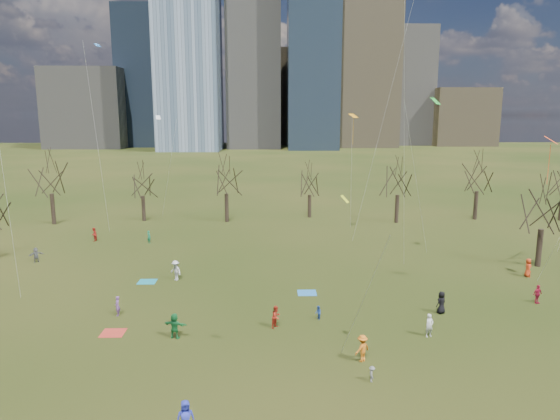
{
  "coord_description": "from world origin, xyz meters",
  "views": [
    {
      "loc": [
        -0.84,
        -29.57,
        14.9
      ],
      "look_at": [
        0.0,
        12.0,
        7.0
      ],
      "focal_mm": 32.0,
      "sensor_mm": 36.0,
      "label": 1
    }
  ],
  "objects_px": {
    "person_2": "(276,317)",
    "person_0": "(186,418)",
    "blanket_teal": "(147,282)",
    "blanket_navy": "(307,293)",
    "person_1": "(429,325)",
    "blanket_crimson": "(113,333)"
  },
  "relations": [
    {
      "from": "person_2",
      "to": "person_0",
      "type": "bearing_deg",
      "value": -163.94
    },
    {
      "from": "blanket_teal",
      "to": "blanket_navy",
      "type": "relative_size",
      "value": 1.0
    },
    {
      "from": "blanket_navy",
      "to": "person_1",
      "type": "bearing_deg",
      "value": -48.36
    },
    {
      "from": "blanket_teal",
      "to": "blanket_crimson",
      "type": "bearing_deg",
      "value": -88.66
    },
    {
      "from": "blanket_crimson",
      "to": "person_0",
      "type": "bearing_deg",
      "value": -58.6
    },
    {
      "from": "person_0",
      "to": "person_1",
      "type": "xyz_separation_m",
      "value": [
        14.87,
        10.4,
        -0.07
      ]
    },
    {
      "from": "blanket_navy",
      "to": "person_0",
      "type": "height_order",
      "value": "person_0"
    },
    {
      "from": "blanket_navy",
      "to": "blanket_crimson",
      "type": "distance_m",
      "value": 16.06
    },
    {
      "from": "person_2",
      "to": "blanket_navy",
      "type": "bearing_deg",
      "value": 14.99
    },
    {
      "from": "blanket_teal",
      "to": "blanket_crimson",
      "type": "relative_size",
      "value": 1.0
    },
    {
      "from": "person_1",
      "to": "person_2",
      "type": "distance_m",
      "value": 10.58
    },
    {
      "from": "blanket_teal",
      "to": "person_0",
      "type": "xyz_separation_m",
      "value": [
        7.2,
        -22.28,
        0.87
      ]
    },
    {
      "from": "person_0",
      "to": "person_1",
      "type": "height_order",
      "value": "person_0"
    },
    {
      "from": "blanket_teal",
      "to": "person_0",
      "type": "distance_m",
      "value": 23.43
    },
    {
      "from": "blanket_teal",
      "to": "person_0",
      "type": "bearing_deg",
      "value": -72.08
    },
    {
      "from": "blanket_crimson",
      "to": "person_2",
      "type": "xyz_separation_m",
      "value": [
        11.38,
        0.72,
        0.8
      ]
    },
    {
      "from": "blanket_crimson",
      "to": "person_1",
      "type": "relative_size",
      "value": 0.98
    },
    {
      "from": "blanket_crimson",
      "to": "person_2",
      "type": "distance_m",
      "value": 11.43
    },
    {
      "from": "blanket_crimson",
      "to": "person_0",
      "type": "xyz_separation_m",
      "value": [
        6.95,
        -11.38,
        0.87
      ]
    },
    {
      "from": "person_1",
      "to": "blanket_teal",
      "type": "bearing_deg",
      "value": 130.89
    },
    {
      "from": "blanket_navy",
      "to": "person_0",
      "type": "bearing_deg",
      "value": -110.5
    },
    {
      "from": "blanket_navy",
      "to": "blanket_crimson",
      "type": "bearing_deg",
      "value": -151.3
    }
  ]
}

